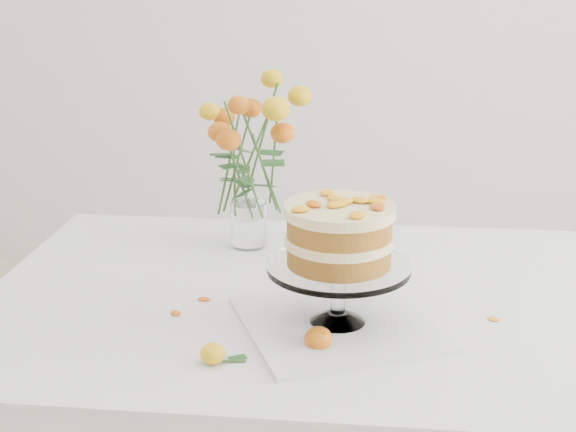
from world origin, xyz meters
name	(u,v)px	position (x,y,z in m)	size (l,w,h in m)	color
table	(335,333)	(0.00, 0.00, 0.67)	(1.43, 0.93, 0.76)	tan
napkin	(337,324)	(0.01, -0.14, 0.76)	(0.33, 0.33, 0.01)	white
cake_stand	(339,241)	(0.01, -0.14, 0.92)	(0.26, 0.26, 0.23)	white
rose_vase	(248,142)	(-0.22, 0.27, 1.01)	(0.36, 0.36, 0.43)	white
loose_rose_near	(213,354)	(-0.19, -0.30, 0.77)	(0.08, 0.04, 0.04)	yellow
loose_rose_far	(319,339)	(-0.02, -0.23, 0.78)	(0.09, 0.05, 0.04)	#CE510A
stray_petal_a	(271,313)	(-0.12, -0.10, 0.76)	(0.03, 0.02, 0.00)	#FFA910
stray_petal_b	(321,325)	(-0.02, -0.14, 0.76)	(0.03, 0.02, 0.00)	#FFA910
stray_petal_c	(342,336)	(0.02, -0.18, 0.76)	(0.03, 0.02, 0.00)	#FFA910
stray_petal_d	(204,299)	(-0.26, -0.05, 0.76)	(0.03, 0.02, 0.00)	#FFA910
stray_petal_e	(176,313)	(-0.30, -0.12, 0.76)	(0.03, 0.02, 0.00)	#FFA910
stray_petal_f	(494,319)	(0.30, -0.08, 0.76)	(0.03, 0.02, 0.00)	#FFA910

